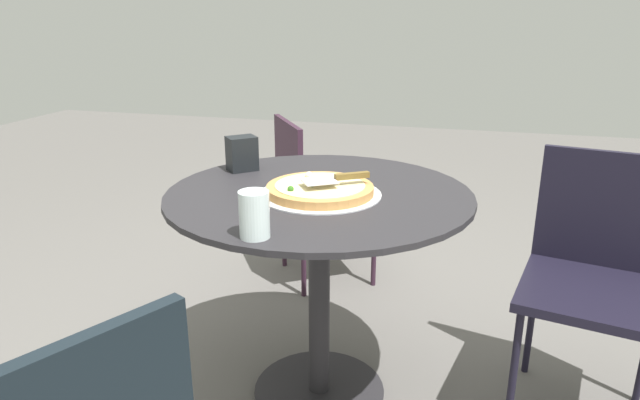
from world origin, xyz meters
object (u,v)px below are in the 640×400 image
at_px(drinking_cup, 254,214).
at_px(napkin_dispenser, 242,154).
at_px(pizza_server, 337,178).
at_px(patio_chair_far, 313,187).
at_px(pizza_on_tray, 320,190).
at_px(patio_chair_corner, 598,267).
at_px(patio_table, 319,244).

distance_m(drinking_cup, napkin_dispenser, 0.64).
distance_m(pizza_server, patio_chair_far, 1.02).
distance_m(pizza_on_tray, patio_chair_far, 1.00).
height_order(pizza_on_tray, patio_chair_far, patio_chair_far).
bearing_deg(pizza_server, pizza_on_tray, -174.46).
distance_m(napkin_dispenser, patio_chair_corner, 1.23).
relative_size(patio_table, patio_chair_corner, 1.12).
distance_m(patio_table, patio_chair_far, 0.93).
height_order(patio_table, pizza_on_tray, pizza_on_tray).
bearing_deg(patio_table, pizza_server, -23.63).
bearing_deg(drinking_cup, patio_chair_far, 99.49).
relative_size(pizza_on_tray, drinking_cup, 3.18).
xyz_separation_m(drinking_cup, patio_chair_corner, (0.92, 0.58, -0.29)).
bearing_deg(patio_chair_corner, patio_chair_far, 148.22).
xyz_separation_m(patio_table, pizza_on_tray, (0.01, -0.03, 0.19)).
height_order(drinking_cup, patio_chair_corner, drinking_cup).
bearing_deg(pizza_on_tray, patio_chair_corner, 13.75).
distance_m(patio_table, patio_chair_corner, 0.89).
height_order(pizza_on_tray, pizza_server, pizza_server).
xyz_separation_m(napkin_dispenser, patio_chair_corner, (1.19, 0.01, -0.29)).
distance_m(pizza_on_tray, drinking_cup, 0.38).
distance_m(patio_chair_far, patio_chair_corner, 1.34).
height_order(patio_table, patio_chair_far, patio_chair_far).
relative_size(napkin_dispenser, patio_chair_corner, 0.14).
bearing_deg(pizza_server, patio_chair_far, 110.07).
bearing_deg(patio_chair_corner, pizza_on_tray, -166.25).
bearing_deg(napkin_dispenser, pizza_on_tray, -73.77).
xyz_separation_m(patio_table, patio_chair_corner, (0.87, 0.18, -0.06)).
distance_m(pizza_on_tray, pizza_server, 0.06).
xyz_separation_m(pizza_on_tray, patio_chair_far, (-0.28, 0.91, -0.28)).
bearing_deg(patio_table, patio_chair_far, 107.00).
xyz_separation_m(patio_table, pizza_server, (0.06, -0.03, 0.23)).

